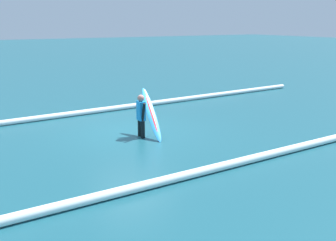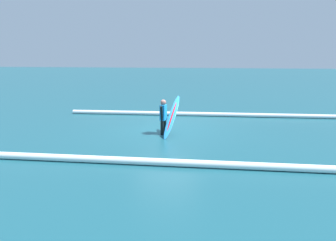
{
  "view_description": "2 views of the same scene",
  "coord_description": "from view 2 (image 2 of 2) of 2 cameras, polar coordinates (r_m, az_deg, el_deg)",
  "views": [
    {
      "loc": [
        6.08,
        12.32,
        3.66
      ],
      "look_at": [
        0.18,
        2.71,
        0.96
      ],
      "focal_mm": 44.47,
      "sensor_mm": 36.0,
      "label": 1
    },
    {
      "loc": [
        -2.3,
        13.12,
        3.04
      ],
      "look_at": [
        -0.48,
        2.63,
        0.92
      ],
      "focal_mm": 34.35,
      "sensor_mm": 36.0,
      "label": 2
    }
  ],
  "objects": [
    {
      "name": "wave_crest_foreground",
      "position": [
        16.87,
        11.66,
        1.0
      ],
      "size": [
        17.22,
        1.24,
        0.21
      ],
      "primitive_type": "cylinder",
      "rotation": [
        0.0,
        1.57,
        0.06
      ],
      "color": "white",
      "rests_on": "ground_plane"
    },
    {
      "name": "wave_crest_midground",
      "position": [
        10.14,
        -19.55,
        -6.21
      ],
      "size": [
        16.11,
        0.85,
        0.21
      ],
      "primitive_type": "cylinder",
      "rotation": [
        0.0,
        1.57,
        0.04
      ],
      "color": "white",
      "rests_on": "ground_plane"
    },
    {
      "name": "surfer",
      "position": [
        12.73,
        -0.84,
        0.97
      ],
      "size": [
        0.24,
        0.65,
        1.39
      ],
      "rotation": [
        0.0,
        0.0,
        1.44
      ],
      "color": "black",
      "rests_on": "ground_plane"
    },
    {
      "name": "ground_plane",
      "position": [
        13.66,
        -0.11,
        -1.6
      ],
      "size": [
        152.27,
        152.27,
        0.0
      ],
      "primitive_type": "plane",
      "color": "#19505E"
    },
    {
      "name": "surfboard",
      "position": [
        12.63,
        0.71,
        0.72
      ],
      "size": [
        0.58,
        1.71,
        1.49
      ],
      "color": "#268CE5",
      "rests_on": "ground_plane"
    }
  ]
}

